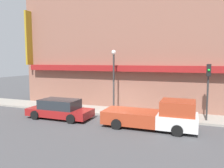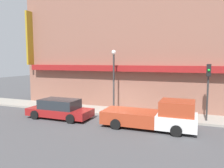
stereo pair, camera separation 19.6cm
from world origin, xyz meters
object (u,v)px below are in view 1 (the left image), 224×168
object	(u,v)px
parked_car	(60,109)
fire_hydrant	(77,105)
pickup_truck	(155,116)
street_lamp	(114,72)
traffic_light	(208,82)

from	to	relation	value
parked_car	fire_hydrant	xyz separation A→B (m)	(0.00, 2.51, -0.18)
parked_car	fire_hydrant	distance (m)	2.51
fire_hydrant	pickup_truck	bearing A→B (deg)	-19.93
fire_hydrant	street_lamp	bearing A→B (deg)	10.42
parked_car	traffic_light	size ratio (longest dim) A/B	1.25
street_lamp	traffic_light	distance (m)	6.94
pickup_truck	traffic_light	world-z (taller)	traffic_light
parked_car	fire_hydrant	size ratio (longest dim) A/B	6.69
pickup_truck	fire_hydrant	distance (m)	7.36
street_lamp	parked_car	bearing A→B (deg)	-134.89
street_lamp	traffic_light	bearing A→B (deg)	-4.70
parked_car	traffic_light	xyz separation A→B (m)	(9.96, 2.50, 2.09)
pickup_truck	fire_hydrant	xyz separation A→B (m)	(-6.91, 2.51, -0.29)
pickup_truck	traffic_light	distance (m)	4.41
pickup_truck	fire_hydrant	world-z (taller)	pickup_truck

